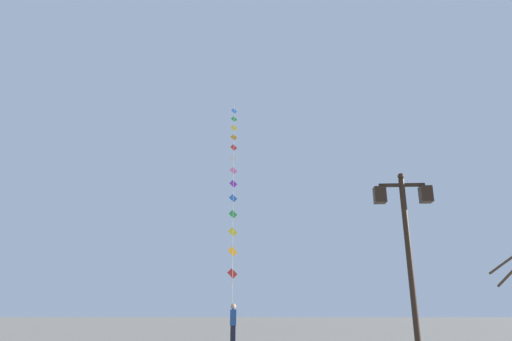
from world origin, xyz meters
name	(u,v)px	position (x,y,z in m)	size (l,w,h in m)	color
twin_lantern_lamp_post	(406,231)	(2.65, 8.16, 3.29)	(1.40, 0.28, 4.74)	black
kite_train	(233,178)	(-3.53, 24.82, 9.71)	(2.02, 14.36, 17.85)	brown
kite_flyer	(233,325)	(-2.37, 15.61, 0.90)	(0.29, 0.62, 1.71)	#1E1E2D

